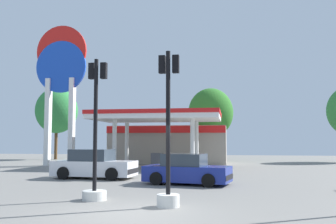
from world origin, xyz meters
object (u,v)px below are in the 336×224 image
at_px(car_0, 94,165).
at_px(tree_0, 57,111).
at_px(traffic_signal_0, 95,155).
at_px(tree_1, 211,113).
at_px(car_1, 187,170).
at_px(traffic_signal_1, 168,152).
at_px(station_pole_sign, 61,76).

distance_m(car_0, tree_0, 23.37).
relative_size(traffic_signal_0, tree_1, 0.64).
xyz_separation_m(car_1, traffic_signal_1, (0.13, -6.01, 1.02)).
height_order(car_0, traffic_signal_0, traffic_signal_0).
distance_m(station_pole_sign, car_0, 13.35).
bearing_deg(traffic_signal_0, station_pole_sign, 119.49).
bearing_deg(car_0, tree_0, 121.41).
bearing_deg(station_pole_sign, tree_1, 41.03).
bearing_deg(car_1, tree_1, 89.94).
bearing_deg(car_1, car_0, 159.63).
bearing_deg(tree_1, traffic_signal_0, -95.53).
height_order(car_0, tree_0, tree_0).
xyz_separation_m(traffic_signal_0, traffic_signal_1, (2.71, -0.89, 0.13)).
relative_size(car_0, tree_0, 0.56).
bearing_deg(traffic_signal_1, car_0, 124.24).
bearing_deg(traffic_signal_0, tree_0, 118.82).
distance_m(traffic_signal_0, traffic_signal_1, 2.86).
height_order(station_pole_sign, traffic_signal_1, station_pole_sign).
distance_m(traffic_signal_0, tree_1, 27.24).
distance_m(car_0, tree_1, 20.95).
relative_size(car_0, traffic_signal_0, 0.92).
relative_size(car_0, tree_1, 0.59).
bearing_deg(traffic_signal_1, traffic_signal_0, 161.79).
height_order(traffic_signal_0, tree_1, tree_1).
bearing_deg(station_pole_sign, tree_0, 117.70).
distance_m(car_1, traffic_signal_0, 5.80).
bearing_deg(traffic_signal_0, car_0, 110.98).
bearing_deg(traffic_signal_0, tree_1, 84.47).
distance_m(traffic_signal_1, tree_0, 32.74).
relative_size(car_1, tree_0, 0.53).
bearing_deg(car_0, tree_1, 74.97).
xyz_separation_m(station_pole_sign, tree_0, (-5.31, 10.11, -2.03)).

